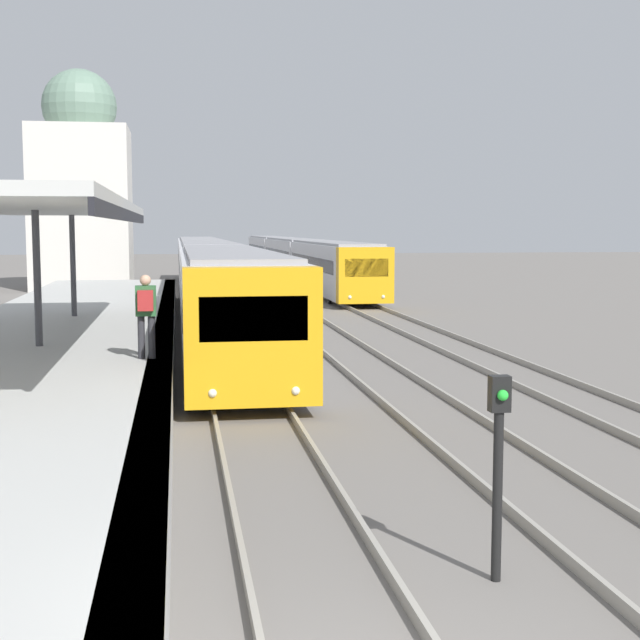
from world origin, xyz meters
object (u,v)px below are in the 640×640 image
Objects in this scene: person_on_platform at (146,309)px; signal_post_near at (498,456)px; train_far at (294,256)px; train_near at (207,270)px.

person_on_platform is 0.80× the size of signal_post_near.
train_far is at bearing 78.89° from person_on_platform.
person_on_platform is 45.26m from train_far.
train_near is 23.90× the size of signal_post_near.
train_far is at bearing 84.72° from signal_post_near.
signal_post_near is (3.74, -9.52, -0.67)m from person_on_platform.
train_far is 54.16m from signal_post_near.
train_near reaches higher than person_on_platform.
signal_post_near is at bearing -95.28° from train_far.
person_on_platform is at bearing 111.46° from signal_post_near.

